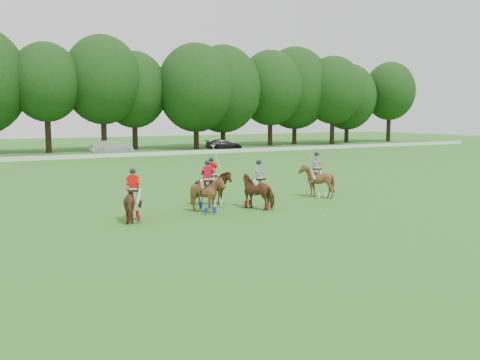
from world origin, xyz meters
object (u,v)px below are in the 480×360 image
polo_ball (321,210)px  car_mid (112,147)px  polo_stripe_a (259,191)px  polo_red_b (211,188)px  polo_red_a (133,202)px  car_right (224,145)px  polo_stripe_b (316,181)px  polo_red_c (208,194)px

polo_ball → car_mid: bearing=87.6°
car_mid → polo_stripe_a: polo_stripe_a is taller
polo_stripe_a → polo_red_b: bearing=128.9°
car_mid → polo_stripe_a: 38.89m
polo_red_a → polo_stripe_a: bearing=0.2°
polo_red_a → polo_red_b: bearing=22.8°
car_mid → car_right: 14.48m
polo_stripe_a → polo_stripe_b: bearing=18.1°
car_right → polo_red_a: polo_red_a is taller
polo_stripe_a → polo_red_a: bearing=-179.8°
polo_ball → polo_red_c: bearing=155.8°
polo_red_a → polo_stripe_b: bearing=8.0°
car_mid → polo_red_a: 40.03m
polo_red_a → polo_ball: polo_red_a is taller
car_right → polo_stripe_a: 42.86m
polo_stripe_b → polo_ball: 4.26m
polo_red_b → polo_red_c: bearing=-121.6°
polo_red_a → polo_red_c: (3.64, 0.28, 0.08)m
polo_stripe_b → car_mid: bearing=91.0°
polo_stripe_b → polo_red_a: bearing=-172.0°
car_right → polo_ball: (-16.17, -40.63, -0.64)m
car_mid → polo_ball: 40.67m
car_mid → polo_ball: bearing=-179.4°
car_right → polo_red_c: size_ratio=1.95×
polo_stripe_b → polo_ball: (-2.34, -3.45, -0.87)m
car_right → polo_stripe_a: (-18.45, -38.68, 0.17)m
car_mid → polo_stripe_b: polo_stripe_b is taller
car_right → polo_red_a: size_ratio=2.09×
polo_red_a → polo_stripe_b: size_ratio=0.91×
polo_stripe_a → polo_ball: polo_stripe_a is taller
polo_red_b → polo_ball: (3.85, -3.88, -0.83)m
polo_ball → polo_stripe_a: bearing=139.7°
polo_stripe_a → polo_stripe_b: 4.86m
car_right → polo_red_c: polo_red_c is taller
polo_red_c → polo_stripe_a: size_ratio=1.03×
polo_stripe_a → polo_stripe_b: polo_stripe_b is taller
polo_stripe_b → car_right: bearing=69.6°
car_right → polo_red_a: 45.91m
car_right → polo_red_c: 43.82m
car_mid → polo_stripe_b: (0.65, -37.18, 0.15)m
polo_red_b → polo_stripe_a: (1.57, -1.94, -0.02)m
car_right → polo_red_c: bearing=164.4°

